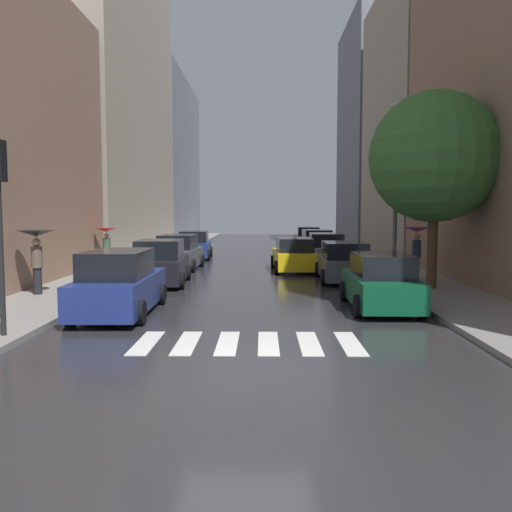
{
  "coord_description": "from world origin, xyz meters",
  "views": [
    {
      "loc": [
        0.31,
        -9.56,
        2.9
      ],
      "look_at": [
        0.0,
        17.49,
        0.69
      ],
      "focal_mm": 38.26,
      "sensor_mm": 36.0,
      "label": 1
    }
  ],
  "objects_px": {
    "pedestrian_near_tree": "(417,240)",
    "street_tree_right": "(435,157)",
    "parked_car_left_third": "(179,253)",
    "pedestrian_foreground": "(107,238)",
    "taxi_midroad": "(294,255)",
    "parked_car_right_third": "(326,250)",
    "lamp_post_right": "(396,179)",
    "parked_car_left_fourth": "(195,246)",
    "parked_car_left_second": "(160,264)",
    "parked_car_right_fifth": "(308,239)",
    "parked_car_right_fourth": "(316,244)",
    "pedestrian_by_kerb": "(36,246)",
    "parked_car_left_nearest": "(119,285)",
    "parked_car_right_nearest": "(380,283)",
    "parked_car_right_second": "(344,263)"
  },
  "relations": [
    {
      "from": "parked_car_right_fifth",
      "to": "pedestrian_by_kerb",
      "type": "bearing_deg",
      "value": 157.55
    },
    {
      "from": "pedestrian_foreground",
      "to": "lamp_post_right",
      "type": "bearing_deg",
      "value": -32.81
    },
    {
      "from": "parked_car_left_second",
      "to": "parked_car_right_nearest",
      "type": "distance_m",
      "value": 9.22
    },
    {
      "from": "pedestrian_near_tree",
      "to": "street_tree_right",
      "type": "distance_m",
      "value": 4.18
    },
    {
      "from": "parked_car_right_fifth",
      "to": "street_tree_right",
      "type": "height_order",
      "value": "street_tree_right"
    },
    {
      "from": "parked_car_left_nearest",
      "to": "lamp_post_right",
      "type": "distance_m",
      "value": 11.74
    },
    {
      "from": "parked_car_left_nearest",
      "to": "parked_car_left_second",
      "type": "xyz_separation_m",
      "value": [
        0.0,
        6.22,
        -0.01
      ]
    },
    {
      "from": "parked_car_left_third",
      "to": "pedestrian_foreground",
      "type": "height_order",
      "value": "pedestrian_foreground"
    },
    {
      "from": "parked_car_right_second",
      "to": "pedestrian_near_tree",
      "type": "height_order",
      "value": "pedestrian_near_tree"
    },
    {
      "from": "pedestrian_by_kerb",
      "to": "parked_car_left_fourth",
      "type": "bearing_deg",
      "value": -107.54
    },
    {
      "from": "pedestrian_near_tree",
      "to": "street_tree_right",
      "type": "bearing_deg",
      "value": 22.51
    },
    {
      "from": "parked_car_left_second",
      "to": "pedestrian_foreground",
      "type": "bearing_deg",
      "value": 32.0
    },
    {
      "from": "taxi_midroad",
      "to": "street_tree_right",
      "type": "xyz_separation_m",
      "value": [
        4.56,
        -6.97,
        4.06
      ]
    },
    {
      "from": "parked_car_left_fourth",
      "to": "pedestrian_foreground",
      "type": "xyz_separation_m",
      "value": [
        -3.48,
        -6.85,
        0.79
      ]
    },
    {
      "from": "parked_car_right_nearest",
      "to": "pedestrian_by_kerb",
      "type": "xyz_separation_m",
      "value": [
        -11.02,
        1.77,
        1.0
      ]
    },
    {
      "from": "taxi_midroad",
      "to": "street_tree_right",
      "type": "distance_m",
      "value": 9.27
    },
    {
      "from": "pedestrian_by_kerb",
      "to": "street_tree_right",
      "type": "height_order",
      "value": "street_tree_right"
    },
    {
      "from": "parked_car_right_fifth",
      "to": "pedestrian_foreground",
      "type": "bearing_deg",
      "value": 145.55
    },
    {
      "from": "parked_car_right_third",
      "to": "pedestrian_foreground",
      "type": "height_order",
      "value": "pedestrian_foreground"
    },
    {
      "from": "parked_car_right_nearest",
      "to": "pedestrian_by_kerb",
      "type": "bearing_deg",
      "value": 81.6
    },
    {
      "from": "parked_car_left_fourth",
      "to": "parked_car_right_nearest",
      "type": "height_order",
      "value": "parked_car_left_fourth"
    },
    {
      "from": "lamp_post_right",
      "to": "parked_car_left_fourth",
      "type": "bearing_deg",
      "value": 128.27
    },
    {
      "from": "parked_car_left_second",
      "to": "pedestrian_near_tree",
      "type": "height_order",
      "value": "pedestrian_near_tree"
    },
    {
      "from": "parked_car_left_second",
      "to": "parked_car_right_fifth",
      "type": "bearing_deg",
      "value": -23.22
    },
    {
      "from": "parked_car_left_third",
      "to": "taxi_midroad",
      "type": "height_order",
      "value": "taxi_midroad"
    },
    {
      "from": "parked_car_right_fourth",
      "to": "parked_car_left_fourth",
      "type": "bearing_deg",
      "value": 101.26
    },
    {
      "from": "taxi_midroad",
      "to": "lamp_post_right",
      "type": "xyz_separation_m",
      "value": [
        3.69,
        -4.99,
        3.4
      ]
    },
    {
      "from": "parked_car_left_third",
      "to": "pedestrian_by_kerb",
      "type": "bearing_deg",
      "value": 163.04
    },
    {
      "from": "pedestrian_foreground",
      "to": "lamp_post_right",
      "type": "xyz_separation_m",
      "value": [
        12.91,
        -5.1,
        2.58
      ]
    },
    {
      "from": "parked_car_left_third",
      "to": "lamp_post_right",
      "type": "distance_m",
      "value": 11.46
    },
    {
      "from": "parked_car_left_third",
      "to": "pedestrian_by_kerb",
      "type": "height_order",
      "value": "pedestrian_by_kerb"
    },
    {
      "from": "parked_car_left_nearest",
      "to": "parked_car_right_nearest",
      "type": "height_order",
      "value": "parked_car_left_nearest"
    },
    {
      "from": "parked_car_right_fourth",
      "to": "parked_car_left_third",
      "type": "bearing_deg",
      "value": 135.04
    },
    {
      "from": "parked_car_left_fourth",
      "to": "taxi_midroad",
      "type": "relative_size",
      "value": 0.93
    },
    {
      "from": "parked_car_right_fifth",
      "to": "parked_car_left_second",
      "type": "bearing_deg",
      "value": 161.96
    },
    {
      "from": "parked_car_left_fourth",
      "to": "parked_car_left_nearest",
      "type": "bearing_deg",
      "value": 177.96
    },
    {
      "from": "parked_car_right_third",
      "to": "street_tree_right",
      "type": "height_order",
      "value": "street_tree_right"
    },
    {
      "from": "pedestrian_by_kerb",
      "to": "pedestrian_near_tree",
      "type": "bearing_deg",
      "value": -167.66
    },
    {
      "from": "parked_car_right_third",
      "to": "pedestrian_foreground",
      "type": "relative_size",
      "value": 2.49
    },
    {
      "from": "parked_car_left_third",
      "to": "pedestrian_near_tree",
      "type": "height_order",
      "value": "pedestrian_near_tree"
    },
    {
      "from": "parked_car_right_fifth",
      "to": "pedestrian_near_tree",
      "type": "relative_size",
      "value": 2.19
    },
    {
      "from": "parked_car_left_third",
      "to": "lamp_post_right",
      "type": "bearing_deg",
      "value": -117.92
    },
    {
      "from": "street_tree_right",
      "to": "lamp_post_right",
      "type": "distance_m",
      "value": 2.26
    },
    {
      "from": "lamp_post_right",
      "to": "pedestrian_by_kerb",
      "type": "bearing_deg",
      "value": -163.95
    },
    {
      "from": "parked_car_left_fourth",
      "to": "parked_car_right_fifth",
      "type": "relative_size",
      "value": 0.96
    },
    {
      "from": "parked_car_left_third",
      "to": "parked_car_right_second",
      "type": "bearing_deg",
      "value": -117.49
    },
    {
      "from": "taxi_midroad",
      "to": "pedestrian_by_kerb",
      "type": "relative_size",
      "value": 2.24
    },
    {
      "from": "taxi_midroad",
      "to": "pedestrian_near_tree",
      "type": "height_order",
      "value": "pedestrian_near_tree"
    },
    {
      "from": "parked_car_left_second",
      "to": "lamp_post_right",
      "type": "relative_size",
      "value": 0.61
    },
    {
      "from": "parked_car_left_third",
      "to": "street_tree_right",
      "type": "bearing_deg",
      "value": -123.57
    }
  ]
}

